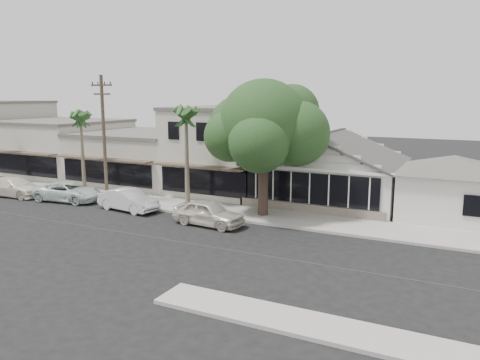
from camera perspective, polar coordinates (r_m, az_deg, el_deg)
The scene contains 16 objects.
ground at distance 25.44m, azimuth -8.62°, elevation -7.24°, with size 140.00×140.00×0.00m, color black.
sidewalk_north at distance 35.33m, azimuth -12.97°, elevation -2.31°, with size 90.00×3.50×0.15m, color #9E9991.
sidewalk_south at distance 15.86m, azimuth 24.20°, elevation -19.02°, with size 20.00×1.80×0.15m, color #9E9991.
corner_shop at distance 33.87m, azimuth 10.66°, elevation 1.62°, with size 10.40×8.60×5.10m.
side_cottage at distance 31.87m, azimuth 24.41°, elevation -1.71°, with size 6.00×6.00×3.00m, color silver.
row_building_near at distance 37.66m, azimuth -0.66°, elevation 3.62°, with size 8.00×10.00×6.50m, color beige.
row_building_midnear at distance 42.64m, azimuth -11.49°, elevation 2.64°, with size 10.00×10.00×4.20m, color beige.
row_building_midfar at distance 49.73m, azimuth -21.12°, elevation 3.68°, with size 11.00×10.00×5.00m, color beige.
utility_pole at distance 34.13m, azimuth -16.25°, elevation 5.13°, with size 1.80×0.24×9.00m.
car_0 at distance 27.79m, azimuth -3.86°, elevation -4.02°, with size 1.78×4.43×1.51m, color beige.
car_1 at distance 32.13m, azimuth -13.46°, elevation -2.37°, with size 1.55×4.44×1.46m, color silver.
car_2 at distance 36.27m, azimuth -20.17°, elevation -1.34°, with size 2.34×5.06×1.41m, color silver.
car_3 at distance 39.64m, azimuth -25.80°, elevation -0.77°, with size 2.03×4.98×1.45m, color silver.
shade_tree at distance 29.18m, azimuth 2.99°, elevation 6.49°, with size 7.79×7.04×8.64m.
palm_east at distance 31.64m, azimuth -6.61°, elevation 7.74°, with size 3.03×3.03×7.33m.
palm_mid at distance 37.42m, azimuth -18.87°, elevation 7.03°, with size 2.36×2.36×6.83m.
Camera 1 is at (14.11, -19.77, 7.60)m, focal length 35.00 mm.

